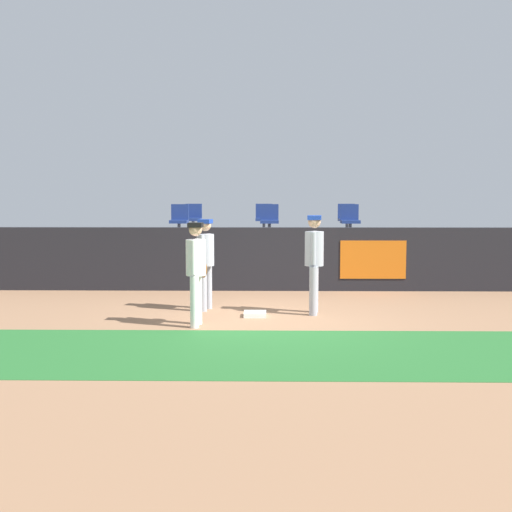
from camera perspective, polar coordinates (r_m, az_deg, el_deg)
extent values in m
plane|color=#936B4C|center=(11.11, 0.93, -5.67)|extent=(60.00, 60.00, 0.00)
cube|color=#26662B|center=(8.66, 0.91, -8.76)|extent=(18.00, 2.80, 0.01)
cube|color=white|center=(11.23, -0.09, -5.34)|extent=(0.40, 0.40, 0.08)
cylinder|color=white|center=(10.52, -5.36, -3.97)|extent=(0.14, 0.14, 0.84)
cylinder|color=white|center=(10.22, -5.66, -4.24)|extent=(0.14, 0.14, 0.84)
cylinder|color=white|center=(10.28, -5.54, -0.14)|extent=(0.35, 0.35, 0.59)
sphere|color=tan|center=(10.25, -5.57, 2.45)|extent=(0.22, 0.22, 0.22)
cube|color=black|center=(10.25, -5.57, 2.85)|extent=(0.25, 0.25, 0.08)
cylinder|color=white|center=(10.47, -5.35, 0.06)|extent=(0.09, 0.09, 0.56)
cylinder|color=white|center=(10.09, -5.74, -0.14)|extent=(0.09, 0.09, 0.56)
ellipsoid|color=brown|center=(10.48, -4.83, -1.24)|extent=(0.13, 0.21, 0.28)
cylinder|color=#9EA3AD|center=(11.62, 5.36, -2.99)|extent=(0.15, 0.15, 0.89)
cylinder|color=#9EA3AD|center=(11.30, 5.28, -3.22)|extent=(0.15, 0.15, 0.89)
cylinder|color=#9EA3AD|center=(11.38, 5.35, 0.68)|extent=(0.38, 0.38, 0.63)
sphere|color=tan|center=(11.35, 5.37, 3.14)|extent=(0.23, 0.23, 0.23)
cube|color=#193899|center=(11.35, 5.38, 3.52)|extent=(0.27, 0.27, 0.08)
cylinder|color=#9EA3AD|center=(11.59, 5.41, 0.86)|extent=(0.09, 0.09, 0.59)
cylinder|color=#9EA3AD|center=(11.17, 5.30, 0.70)|extent=(0.09, 0.09, 0.59)
cylinder|color=#9EA3AD|center=(11.99, -4.39, -2.83)|extent=(0.14, 0.14, 0.85)
cylinder|color=#9EA3AD|center=(11.70, -4.88, -3.03)|extent=(0.14, 0.14, 0.85)
cylinder|color=#9EA3AD|center=(11.77, -4.66, 0.56)|extent=(0.39, 0.39, 0.60)
sphere|color=tan|center=(11.74, -4.67, 2.83)|extent=(0.22, 0.22, 0.22)
cube|color=#193899|center=(11.74, -4.68, 3.19)|extent=(0.28, 0.28, 0.08)
cylinder|color=#9EA3AD|center=(11.95, -4.35, 0.72)|extent=(0.09, 0.09, 0.56)
cylinder|color=#9EA3AD|center=(11.58, -4.98, 0.58)|extent=(0.09, 0.09, 0.56)
cube|color=black|center=(14.36, 0.95, -0.27)|extent=(18.00, 0.24, 1.46)
cube|color=orange|center=(14.44, 10.68, -0.33)|extent=(1.50, 0.02, 0.87)
cube|color=#59595E|center=(16.93, 0.95, 0.02)|extent=(18.00, 4.80, 1.14)
cylinder|color=#4C4C51|center=(17.63, 8.33, 2.68)|extent=(0.08, 0.08, 0.40)
cube|color=navy|center=(17.62, 8.34, 3.33)|extent=(0.47, 0.44, 0.08)
cube|color=navy|center=(17.80, 8.27, 4.12)|extent=(0.47, 0.06, 0.40)
cylinder|color=#4C4C51|center=(17.48, 0.73, 2.71)|extent=(0.08, 0.08, 0.40)
cube|color=navy|center=(17.47, 0.73, 3.37)|extent=(0.47, 0.44, 0.08)
cube|color=navy|center=(17.66, 0.73, 4.16)|extent=(0.47, 0.06, 0.40)
cylinder|color=#4C4C51|center=(17.60, -5.77, 2.70)|extent=(0.08, 0.08, 0.40)
cube|color=navy|center=(17.60, -5.78, 3.35)|extent=(0.46, 0.44, 0.08)
cube|color=navy|center=(17.78, -5.72, 4.14)|extent=(0.46, 0.06, 0.40)
cylinder|color=#4C4C51|center=(15.68, 1.23, 2.43)|extent=(0.08, 0.08, 0.40)
cube|color=navy|center=(15.68, 1.24, 3.16)|extent=(0.46, 0.44, 0.08)
cube|color=navy|center=(15.86, 1.23, 4.05)|extent=(0.46, 0.06, 0.40)
cylinder|color=#4C4C51|center=(15.82, 8.62, 2.40)|extent=(0.08, 0.08, 0.40)
cube|color=navy|center=(15.82, 8.63, 3.12)|extent=(0.46, 0.44, 0.08)
cube|color=navy|center=(16.00, 8.55, 4.01)|extent=(0.46, 0.06, 0.40)
cylinder|color=#4C4C51|center=(15.84, -7.06, 2.42)|extent=(0.08, 0.08, 0.40)
cube|color=navy|center=(15.83, -7.07, 3.14)|extent=(0.44, 0.44, 0.08)
cube|color=navy|center=(16.01, -6.98, 4.02)|extent=(0.44, 0.06, 0.40)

